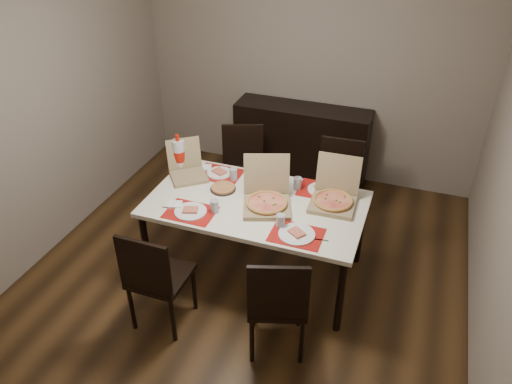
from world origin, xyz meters
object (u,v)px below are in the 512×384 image
Objects in this scene: chair_far_right at (338,182)px; dip_bowl at (278,193)px; pizza_box_center at (267,200)px; sideboard at (301,144)px; dining_table at (256,209)px; soda_bottle at (179,155)px; chair_near_left at (155,276)px; chair_far_left at (243,167)px; chair_near_right at (278,301)px.

chair_far_right is 7.34× the size of dip_bowl.
sideboard is at bearing 95.51° from pizza_box_center.
soda_bottle reaches higher than dining_table.
chair_near_left is at bearing -121.38° from dip_bowl.
dining_table is at bearing 169.00° from pizza_box_center.
soda_bottle is (-0.85, 0.28, 0.21)m from dining_table.
soda_bottle is (-0.38, -0.62, 0.39)m from chair_far_left.
chair_far_right is (0.58, -0.78, 0.06)m from sideboard.
chair_near_right is at bearing -65.84° from pizza_box_center.
soda_bottle is at bearing 162.40° from pizza_box_center.
chair_far_left is at bearing 89.08° from chair_near_left.
chair_far_right is 2.66× the size of soda_bottle.
pizza_box_center reaches higher than soda_bottle.
chair_far_right is 1.77× the size of pizza_box_center.
chair_near_right is at bearing -61.63° from chair_far_left.
chair_far_left is 1.00× the size of chair_far_right.
soda_bottle is at bearing -121.42° from chair_far_left.
chair_near_left is 1.00× the size of chair_far_left.
pizza_box_center reaches higher than chair_far_left.
chair_far_right reaches higher than sideboard.
chair_far_right reaches higher than dining_table.
pizza_box_center is (0.57, -0.92, 0.30)m from chair_far_left.
soda_bottle reaches higher than sideboard.
chair_far_left reaches higher than sideboard.
chair_near_left is at bearing -125.25° from pizza_box_center.
chair_near_left reaches higher than dip_bowl.
dining_table is 1.94× the size of chair_near_left.
dining_table is 1.08m from chair_far_right.
soda_bottle is at bearing 161.65° from dining_table.
dining_table is 5.15× the size of soda_bottle.
chair_far_right is 0.88m from dip_bowl.
chair_near_left is (-0.43, -2.58, 0.06)m from sideboard.
dining_table is at bearing -62.55° from chair_far_left.
chair_near_right reaches higher than sideboard.
dip_bowl is (-0.38, -0.75, 0.25)m from chair_far_right.
chair_far_right is at bearing 60.56° from chair_near_left.
pizza_box_center is at bearing -11.00° from dining_table.
pizza_box_center is (-0.35, 0.78, 0.30)m from chair_near_right.
dining_table is 0.16m from pizza_box_center.
dining_table is 1.94× the size of chair_near_right.
dip_bowl is at bearing 58.62° from chair_near_left.
chair_far_left is (-0.47, 0.90, -0.17)m from dining_table.
soda_bottle reaches higher than dip_bowl.
chair_near_left is at bearing -90.92° from chair_far_left.
dip_bowl is (0.04, 0.20, -0.04)m from pizza_box_center.
chair_near_right reaches higher than dip_bowl.
sideboard is at bearing 92.23° from dining_table.
pizza_box_center reaches higher than dining_table.
chair_far_right is at bearing -53.27° from sideboard.
sideboard is 2.61m from chair_near_left.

